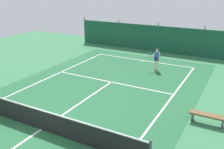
% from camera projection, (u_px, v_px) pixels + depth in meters
% --- Properties ---
extents(ground_plane, '(36.00, 36.00, 0.00)m').
position_uv_depth(ground_plane, '(41.00, 130.00, 11.09)').
color(ground_plane, '#387A4C').
extents(court_surface, '(11.02, 26.60, 0.01)m').
position_uv_depth(court_surface, '(41.00, 129.00, 11.09)').
color(court_surface, '#236038').
rests_on(court_surface, ground).
extents(tennis_net, '(10.12, 0.10, 1.10)m').
position_uv_depth(tennis_net, '(40.00, 119.00, 10.91)').
color(tennis_net, black).
rests_on(tennis_net, ground).
extents(back_fence, '(16.30, 0.98, 2.70)m').
position_uv_depth(back_fence, '(159.00, 43.00, 23.91)').
color(back_fence, '#195138').
rests_on(back_fence, ground).
extents(tennis_player, '(0.85, 0.64, 1.64)m').
position_uv_depth(tennis_player, '(157.00, 58.00, 18.28)').
color(tennis_player, beige).
rests_on(tennis_player, ground).
extents(tennis_ball_near_player, '(0.07, 0.07, 0.07)m').
position_uv_depth(tennis_ball_near_player, '(57.00, 78.00, 16.97)').
color(tennis_ball_near_player, '#CCDB33').
rests_on(tennis_ball_near_player, ground).
extents(tennis_ball_midcourt, '(0.07, 0.07, 0.07)m').
position_uv_depth(tennis_ball_midcourt, '(102.00, 53.00, 22.91)').
color(tennis_ball_midcourt, '#CCDB33').
rests_on(tennis_ball_midcourt, ground).
extents(tennis_ball_by_sideline, '(0.07, 0.07, 0.07)m').
position_uv_depth(tennis_ball_by_sideline, '(145.00, 88.00, 15.38)').
color(tennis_ball_by_sideline, '#CCDB33').
rests_on(tennis_ball_by_sideline, ground).
extents(courtside_bench, '(1.60, 0.40, 0.49)m').
position_uv_depth(courtside_bench, '(208.00, 117.00, 11.40)').
color(courtside_bench, brown).
rests_on(courtside_bench, ground).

